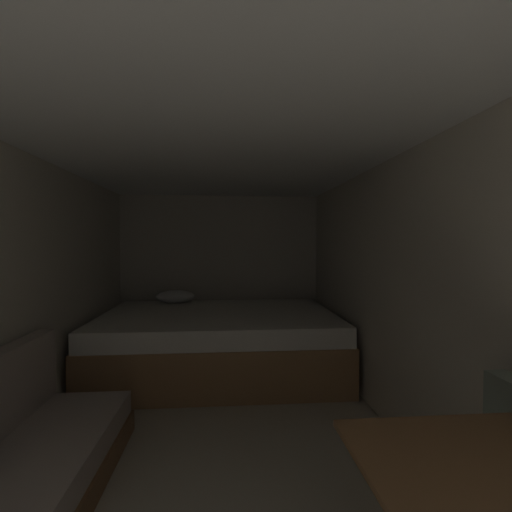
% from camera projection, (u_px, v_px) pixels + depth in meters
% --- Properties ---
extents(ground_plane, '(7.22, 7.22, 0.00)m').
position_uv_depth(ground_plane, '(215.00, 455.00, 2.50)').
color(ground_plane, '#B2A893').
extents(wall_back, '(2.80, 0.05, 2.10)m').
position_uv_depth(wall_back, '(220.00, 272.00, 5.09)').
color(wall_back, beige).
rests_on(wall_back, ground).
extents(wall_left, '(0.05, 5.22, 2.10)m').
position_uv_depth(wall_left, '(0.00, 305.00, 2.35)').
color(wall_left, beige).
rests_on(wall_left, ground).
extents(wall_right, '(0.05, 5.22, 2.10)m').
position_uv_depth(wall_right, '(410.00, 299.00, 2.58)').
color(wall_right, beige).
rests_on(wall_right, ground).
extents(ceiling_slab, '(2.80, 5.22, 0.05)m').
position_uv_depth(ceiling_slab, '(214.00, 141.00, 2.43)').
color(ceiling_slab, white).
rests_on(ceiling_slab, wall_left).
extents(bed, '(2.58, 1.82, 0.83)m').
position_uv_depth(bed, '(219.00, 341.00, 4.14)').
color(bed, '#9E7247').
rests_on(bed, ground).
extents(dinette_table, '(0.75, 0.59, 0.76)m').
position_uv_depth(dinette_table, '(476.00, 493.00, 1.16)').
color(dinette_table, brown).
rests_on(dinette_table, ground).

